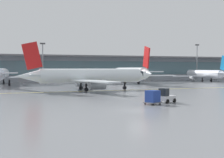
% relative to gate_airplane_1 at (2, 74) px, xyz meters
% --- Properties ---
extents(ground_plane, '(400.00, 400.00, 0.00)m').
position_rel_gate_airplane_1_xyz_m(ground_plane, '(13.75, -61.34, -3.16)').
color(ground_plane, slate).
extents(taxiway_centreline_stripe, '(110.00, 0.89, 0.01)m').
position_rel_gate_airplane_1_xyz_m(taxiway_centreline_stripe, '(18.28, -29.33, -3.16)').
color(taxiway_centreline_stripe, yellow).
rests_on(taxiway_centreline_stripe, ground_plane).
extents(terminal_concourse, '(181.54, 11.00, 9.60)m').
position_rel_gate_airplane_1_xyz_m(terminal_concourse, '(13.75, 21.47, 1.76)').
color(terminal_concourse, '#8C939E').
rests_on(terminal_concourse, ground_plane).
extents(gate_airplane_1, '(29.47, 31.82, 10.54)m').
position_rel_gate_airplane_1_xyz_m(gate_airplane_1, '(0.00, 0.00, 0.00)').
color(gate_airplane_1, silver).
rests_on(gate_airplane_1, ground_plane).
extents(gate_airplane_2, '(31.04, 33.44, 11.08)m').
position_rel_gate_airplane_1_xyz_m(gate_airplane_2, '(38.53, -2.59, 0.16)').
color(gate_airplane_2, white).
rests_on(gate_airplane_2, ground_plane).
extents(gate_airplane_3, '(25.70, 27.67, 9.17)m').
position_rel_gate_airplane_1_xyz_m(gate_airplane_3, '(69.89, 1.28, -0.41)').
color(gate_airplane_3, silver).
rests_on(gate_airplane_3, ground_plane).
extents(taxiing_regional_jet, '(31.66, 29.54, 10.52)m').
position_rel_gate_airplane_1_xyz_m(taxiing_regional_jet, '(17.87, -27.34, -0.01)').
color(taxiing_regional_jet, white).
rests_on(taxiing_regional_jet, ground_plane).
extents(baggage_tug, '(2.95, 2.42, 2.10)m').
position_rel_gate_airplane_1_xyz_m(baggage_tug, '(21.01, -55.21, -2.27)').
color(baggage_tug, silver).
rests_on(baggage_tug, ground_plane).
extents(cargo_dolly_lead, '(2.57, 2.32, 1.94)m').
position_rel_gate_airplane_1_xyz_m(cargo_dolly_lead, '(18.18, -56.48, -2.11)').
color(cargo_dolly_lead, '#595B60').
rests_on(cargo_dolly_lead, ground_plane).
extents(apron_light_mast_1, '(1.80, 0.36, 13.46)m').
position_rel_gate_airplane_1_xyz_m(apron_light_mast_1, '(13.53, 13.86, 4.25)').
color(apron_light_mast_1, gray).
rests_on(apron_light_mast_1, ground_plane).
extents(apron_light_mast_2, '(1.80, 0.36, 14.46)m').
position_rel_gate_airplane_1_xyz_m(apron_light_mast_2, '(74.59, 12.72, 4.76)').
color(apron_light_mast_2, gray).
rests_on(apron_light_mast_2, ground_plane).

